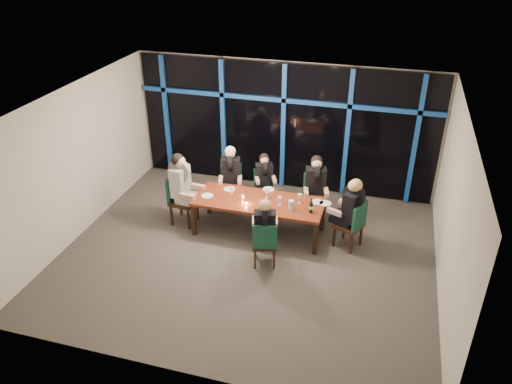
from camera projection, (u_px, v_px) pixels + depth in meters
room at (247, 159)px, 8.66m from camera, size 7.04×7.00×3.02m
window_wall at (284, 125)px, 11.36m from camera, size 6.86×0.43×2.94m
dining_table at (259, 203)px, 9.99m from camera, size 2.60×1.00×0.75m
chair_far_left at (231, 183)px, 11.02m from camera, size 0.57×0.57×0.99m
chair_far_mid at (264, 186)px, 11.02m from camera, size 0.54×0.54×0.88m
chair_far_right at (314, 195)px, 10.55m from camera, size 0.57×0.57×1.01m
chair_end_left at (179, 197)px, 10.39m from camera, size 0.55×0.55×1.08m
chair_end_right at (353, 223)px, 9.56m from camera, size 0.63×0.63×1.02m
chair_near_mid at (265, 242)px, 9.07m from camera, size 0.54×0.54×0.95m
diner_far_left at (231, 169)px, 10.75m from camera, size 0.57×0.67×0.97m
diner_far_mid at (264, 174)px, 10.79m from camera, size 0.55×0.61×0.86m
diner_far_right at (316, 180)px, 10.28m from camera, size 0.57×0.68×0.98m
diner_end_left at (182, 179)px, 10.16m from camera, size 0.70×0.56×1.05m
diner_end_right at (351, 203)px, 9.42m from camera, size 0.70×0.64×0.99m
diner_near_mid at (265, 222)px, 8.96m from camera, size 0.54×0.64×0.92m
plate_far_left at (229, 189)px, 10.35m from camera, size 0.24×0.24×0.01m
plate_far_mid at (268, 190)px, 10.34m from camera, size 0.24×0.24×0.01m
plate_far_right at (317, 202)px, 9.89m from camera, size 0.24×0.24×0.01m
plate_end_left at (207, 196)px, 10.11m from camera, size 0.24×0.24×0.01m
plate_end_right at (324, 203)px, 9.84m from camera, size 0.24×0.24×0.01m
plate_near_mid at (265, 213)px, 9.53m from camera, size 0.24×0.24×0.01m
wine_bottle at (311, 207)px, 9.49m from camera, size 0.07×0.07×0.31m
water_pitcher at (291, 205)px, 9.60m from camera, size 0.12×0.11×0.20m
tea_light at (246, 204)px, 9.82m from camera, size 0.05×0.05×0.03m
wine_glass_a at (243, 197)px, 9.83m from camera, size 0.07×0.07×0.17m
wine_glass_b at (267, 191)px, 9.99m from camera, size 0.08×0.08×0.20m
wine_glass_c at (280, 199)px, 9.75m from camera, size 0.07×0.07×0.17m
wine_glass_d at (232, 189)px, 10.14m from camera, size 0.06×0.06×0.16m
wine_glass_e at (300, 197)px, 9.80m from camera, size 0.08×0.08×0.20m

